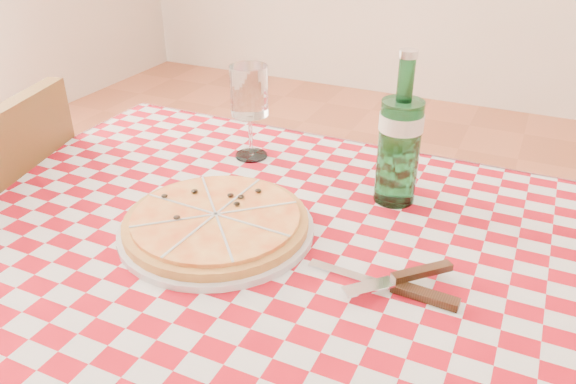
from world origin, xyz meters
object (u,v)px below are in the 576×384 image
object	(u,v)px
wine_glass	(250,113)
chair_far	(2,261)
dining_table	(284,286)
water_bottle	(401,130)
pizza_plate	(216,221)

from	to	relation	value
wine_glass	chair_far	bearing A→B (deg)	-148.52
dining_table	water_bottle	size ratio (longest dim) A/B	4.14
dining_table	wine_glass	distance (m)	0.40
chair_far	pizza_plate	world-z (taller)	chair_far
dining_table	pizza_plate	size ratio (longest dim) A/B	3.52
dining_table	wine_glass	xyz separation A→B (m)	(-0.21, 0.27, 0.20)
dining_table	water_bottle	bearing A→B (deg)	59.12
water_bottle	wine_glass	bearing A→B (deg)	170.91
dining_table	pizza_plate	world-z (taller)	pizza_plate
chair_far	water_bottle	bearing A→B (deg)	-178.01
dining_table	pizza_plate	distance (m)	0.17
water_bottle	wine_glass	size ratio (longest dim) A/B	1.41
wine_glass	water_bottle	bearing A→B (deg)	-9.09
chair_far	wine_glass	distance (m)	0.68
chair_far	wine_glass	xyz separation A→B (m)	(0.50, 0.31, 0.34)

